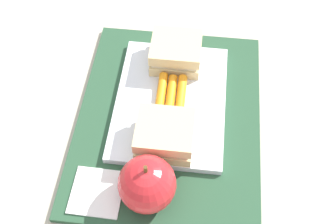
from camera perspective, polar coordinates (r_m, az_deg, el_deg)
The scene contains 8 objects.
ground_plane at distance 0.64m, azimuth 0.13°, elevation -1.18°, with size 2.40×2.40×0.00m, color #B7AD99.
lunchbag_mat at distance 0.63m, azimuth 0.13°, elevation -0.94°, with size 0.36×0.28×0.01m, color #284C33.
food_tray at distance 0.64m, azimuth 0.38°, elevation 1.48°, with size 0.23×0.17×0.01m, color white.
sandwich_half_left at distance 0.66m, azimuth 1.13°, elevation 8.35°, with size 0.07×0.08×0.04m.
sandwich_half_right at distance 0.57m, azimuth -0.46°, elevation -3.24°, with size 0.07×0.08×0.04m.
carrot_sticks_bundle at distance 0.63m, azimuth 0.38°, elevation 2.23°, with size 0.08×0.04×0.02m.
apple at distance 0.53m, azimuth -2.96°, elevation -10.08°, with size 0.08×0.08×0.09m.
paper_napkin at distance 0.58m, azimuth -9.96°, elevation -11.02°, with size 0.07×0.07×0.00m, color white.
Camera 1 is at (0.34, 0.04, 0.54)m, focal length 43.35 mm.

